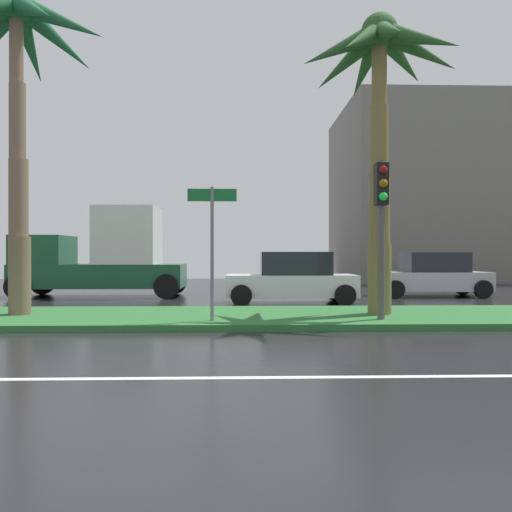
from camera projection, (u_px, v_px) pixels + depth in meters
The scene contains 11 objects.
ground_plane at pixel (217, 317), 13.76m from camera, with size 90.00×42.00×0.10m, color black.
near_lane_divider_stripe at pixel (192, 378), 6.76m from camera, with size 81.00×0.14×0.01m, color white.
median_strip at pixel (215, 317), 12.76m from camera, with size 85.50×4.00×0.15m, color #2D6B33.
palm_tree_mid_left at pixel (18, 55), 12.91m from camera, with size 4.53×4.53×8.28m.
palm_tree_centre_left at pixel (380, 80), 12.77m from camera, with size 4.07×4.06×7.52m.
traffic_signal_median_right at pixel (381, 210), 11.72m from camera, with size 0.28×0.43×3.65m.
street_name_sign at pixel (212, 235), 11.49m from camera, with size 1.10×0.08×3.00m.
box_truck_lead at pixel (103, 257), 19.89m from camera, with size 6.40×2.64×3.46m.
car_in_traffic_second at pixel (292, 279), 17.12m from camera, with size 4.30×2.02×1.72m.
car_in_traffic_third at pixel (432, 275), 19.91m from camera, with size 4.30×2.02×1.72m.
building_far_right at pixel (507, 196), 33.57m from camera, with size 21.68×10.25×11.00m.
Camera 1 is at (0.65, -4.78, 1.64)m, focal length 35.96 mm.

